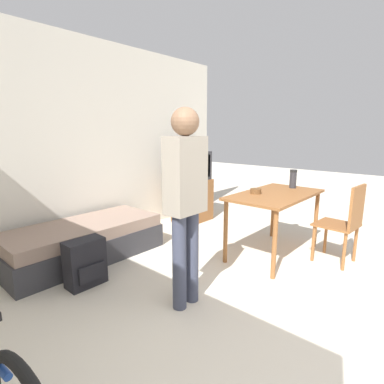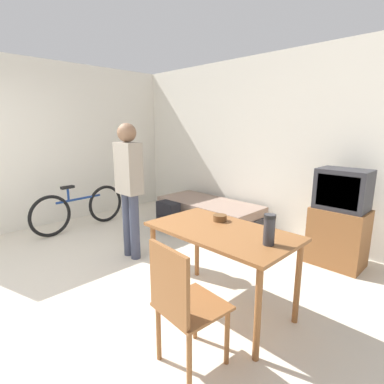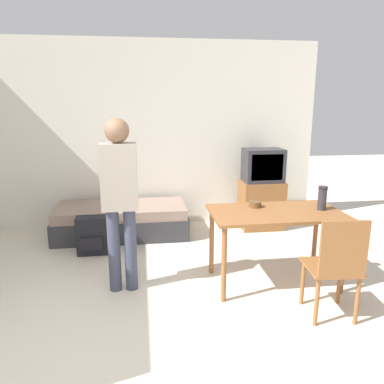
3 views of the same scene
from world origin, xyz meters
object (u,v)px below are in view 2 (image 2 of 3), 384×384
mate_bowl (220,218)px  backpack (168,217)px  person_standing (129,181)px  thermos_flask (269,228)px  daybed (209,214)px  wooden_chair (181,301)px  bicycle (80,209)px  tv (339,221)px  dining_table (221,240)px

mate_bowl → backpack: mate_bowl is taller
person_standing → thermos_flask: (2.01, -0.07, -0.09)m
daybed → thermos_flask: thermos_flask is taller
daybed → thermos_flask: (2.09, -1.65, 0.69)m
wooden_chair → person_standing: bearing=156.1°
bicycle → backpack: size_ratio=3.42×
wooden_chair → mate_bowl: (-0.43, 0.91, 0.28)m
tv → thermos_flask: bearing=-88.2°
daybed → mate_bowl: mate_bowl is taller
bicycle → backpack: bicycle is taller
dining_table → mate_bowl: bearing=133.1°
daybed → wooden_chair: (1.88, -2.38, 0.31)m
dining_table → person_standing: person_standing is taller
tv → person_standing: bearing=-140.0°
daybed → wooden_chair: bearing=-51.6°
bicycle → thermos_flask: 3.57m
person_standing → mate_bowl: person_standing is taller
daybed → thermos_flask: size_ratio=7.52×
dining_table → bicycle: bearing=178.5°
daybed → tv: (2.04, 0.06, 0.35)m
person_standing → dining_table: bearing=-2.4°
wooden_chair → mate_bowl: wooden_chair is taller
dining_table → bicycle: dining_table is taller
daybed → backpack: backpack is taller
wooden_chair → mate_bowl: size_ratio=7.18×
tv → mate_bowl: 1.65m
person_standing → mate_bowl: 1.39m
person_standing → backpack: (-0.41, 0.97, -0.76)m
daybed → wooden_chair: 3.05m
daybed → mate_bowl: size_ratio=14.03×
thermos_flask → mate_bowl: 0.67m
bicycle → dining_table: bearing=-1.5°
daybed → bicycle: bicycle is taller
tv → bicycle: bearing=-154.9°
bicycle → person_standing: 1.65m
tv → wooden_chair: 2.44m
tv → backpack: bearing=-164.2°
dining_table → backpack: (-1.94, 1.03, -0.44)m
daybed → person_standing: bearing=-87.0°
tv → dining_table: 1.75m
wooden_chair → mate_bowl: bearing=115.5°
tv → mate_bowl: tv is taller
dining_table → backpack: size_ratio=2.76×
dining_table → bicycle: size_ratio=0.81×
thermos_flask → mate_bowl: thermos_flask is taller
tv → person_standing: (-1.95, -1.64, 0.43)m
tv → daybed: bearing=-178.4°
tv → bicycle: size_ratio=0.73×
dining_table → person_standing: size_ratio=0.77×
daybed → bicycle: size_ratio=1.13×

